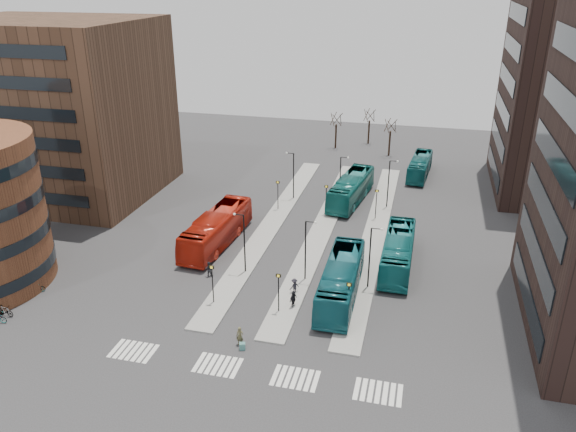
% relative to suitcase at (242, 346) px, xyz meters
% --- Properties ---
extents(ground, '(160.00, 160.00, 0.00)m').
position_rel_suitcase_xyz_m(ground, '(-0.19, -6.29, -0.29)').
color(ground, '#2B2B2D').
rests_on(ground, ground).
extents(island_left, '(2.50, 45.00, 0.15)m').
position_rel_suitcase_xyz_m(island_left, '(-4.19, 23.71, -0.21)').
color(island_left, gray).
rests_on(island_left, ground).
extents(island_mid, '(2.50, 45.00, 0.15)m').
position_rel_suitcase_xyz_m(island_mid, '(1.81, 23.71, -0.21)').
color(island_mid, gray).
rests_on(island_mid, ground).
extents(island_right, '(2.50, 45.00, 0.15)m').
position_rel_suitcase_xyz_m(island_right, '(7.81, 23.71, -0.21)').
color(island_right, gray).
rests_on(island_right, ground).
extents(suitcase, '(0.55, 0.49, 0.57)m').
position_rel_suitcase_xyz_m(suitcase, '(0.00, 0.00, 0.00)').
color(suitcase, '#1B2397').
rests_on(suitcase, ground).
extents(red_bus, '(3.95, 13.21, 3.63)m').
position_rel_suitcase_xyz_m(red_bus, '(-8.51, 16.98, 1.53)').
color(red_bus, '#B11D0D').
rests_on(red_bus, ground).
extents(teal_bus_a, '(3.12, 12.55, 3.48)m').
position_rel_suitcase_xyz_m(teal_bus_a, '(6.17, 9.58, 1.45)').
color(teal_bus_a, '#135863').
rests_on(teal_bus_a, ground).
extents(teal_bus_b, '(4.59, 12.71, 3.46)m').
position_rel_suitcase_xyz_m(teal_bus_b, '(3.72, 32.72, 1.44)').
color(teal_bus_b, '#146460').
rests_on(teal_bus_b, ground).
extents(teal_bus_c, '(2.85, 11.87, 3.30)m').
position_rel_suitcase_xyz_m(teal_bus_c, '(10.75, 16.67, 1.36)').
color(teal_bus_c, '#166C6F').
rests_on(teal_bus_c, ground).
extents(teal_bus_d, '(3.38, 10.68, 2.92)m').
position_rel_suitcase_xyz_m(teal_bus_d, '(11.90, 44.84, 1.18)').
color(teal_bus_d, '#125A5C').
rests_on(teal_bus_d, ground).
extents(traveller, '(0.60, 0.40, 1.61)m').
position_rel_suitcase_xyz_m(traveller, '(-0.37, 0.53, 0.52)').
color(traveller, brown).
rests_on(traveller, ground).
extents(commuter_a, '(0.81, 0.68, 1.51)m').
position_rel_suitcase_xyz_m(commuter_a, '(-6.79, 10.22, 0.47)').
color(commuter_a, black).
rests_on(commuter_a, ground).
extents(commuter_b, '(0.75, 1.08, 1.70)m').
position_rel_suitcase_xyz_m(commuter_b, '(2.47, 6.72, 0.56)').
color(commuter_b, black).
rests_on(commuter_b, ground).
extents(commuter_c, '(1.07, 1.11, 1.52)m').
position_rel_suitcase_xyz_m(commuter_c, '(1.99, 9.09, 0.47)').
color(commuter_c, black).
rests_on(commuter_c, ground).
extents(bicycle_mid, '(1.77, 0.66, 1.04)m').
position_rel_suitcase_xyz_m(bicycle_mid, '(-21.19, -0.56, 0.23)').
color(bicycle_mid, gray).
rests_on(bicycle_mid, ground).
extents(bicycle_far, '(1.85, 1.20, 0.92)m').
position_rel_suitcase_xyz_m(bicycle_far, '(-21.19, 3.46, 0.17)').
color(bicycle_far, gray).
rests_on(bicycle_far, ground).
extents(crosswalk_stripes, '(22.35, 2.40, 0.01)m').
position_rel_suitcase_xyz_m(crosswalk_stripes, '(1.56, -2.29, -0.28)').
color(crosswalk_stripes, silver).
rests_on(crosswalk_stripes, ground).
extents(office_block, '(25.00, 20.12, 22.00)m').
position_rel_suitcase_xyz_m(office_block, '(-34.19, 27.69, 10.71)').
color(office_block, '#4C3223').
rests_on(office_block, ground).
extents(sign_poles, '(12.45, 22.12, 3.65)m').
position_rel_suitcase_xyz_m(sign_poles, '(1.41, 16.71, 2.12)').
color(sign_poles, black).
rests_on(sign_poles, ground).
extents(lamp_posts, '(14.04, 20.24, 6.12)m').
position_rel_suitcase_xyz_m(lamp_posts, '(2.44, 21.71, 3.29)').
color(lamp_posts, black).
rests_on(lamp_posts, ground).
extents(bare_trees, '(10.97, 8.14, 5.90)m').
position_rel_suitcase_xyz_m(bare_trees, '(2.47, 56.38, 2.44)').
color(bare_trees, black).
rests_on(bare_trees, ground).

